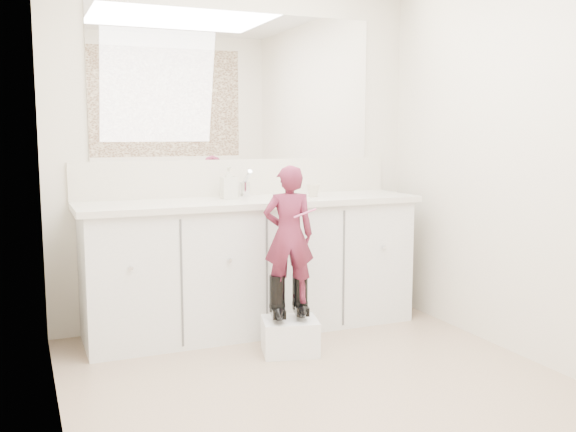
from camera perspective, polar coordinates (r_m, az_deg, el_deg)
name	(u,v)px	position (r m, az deg, el deg)	size (l,w,h in m)	color
floor	(334,396)	(3.39, 4.14, -15.65)	(3.00, 3.00, 0.00)	#92745F
wall_back	(238,151)	(4.51, -4.47, 5.81)	(2.60, 2.60, 0.00)	beige
wall_left	(51,165)	(2.78, -20.29, 4.27)	(3.00, 3.00, 0.00)	beige
wall_right	(542,156)	(3.89, 21.68, 5.02)	(3.00, 3.00, 0.00)	beige
vanity_cabinet	(252,267)	(4.34, -3.21, -4.57)	(2.20, 0.55, 0.85)	silver
countertop	(252,202)	(4.26, -3.18, 1.26)	(2.28, 0.58, 0.04)	beige
backsplash	(239,177)	(4.50, -4.38, 3.45)	(2.28, 0.03, 0.25)	beige
mirror	(238,86)	(4.50, -4.48, 11.41)	(2.00, 0.02, 1.00)	white
faucet	(244,189)	(4.40, -3.92, 2.38)	(0.08, 0.08, 0.10)	silver
cup	(313,190)	(4.39, 2.24, 2.31)	(0.10, 0.10, 0.09)	beige
soap_bottle	(229,182)	(4.28, -5.30, 2.99)	(0.10, 0.10, 0.21)	beige
step_stool	(290,336)	(3.95, 0.18, -10.63)	(0.33, 0.27, 0.21)	white
boot_left	(277,298)	(3.87, -0.97, -7.28)	(0.10, 0.18, 0.27)	black
boot_right	(300,295)	(3.92, 1.08, -7.06)	(0.10, 0.18, 0.27)	black
toddler	(289,235)	(3.82, 0.06, -1.68)	(0.30, 0.20, 0.83)	#992F53
toothbrush	(305,213)	(3.75, 1.53, 0.25)	(0.01, 0.01, 0.14)	#DD568E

